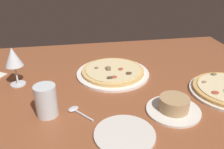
{
  "coord_description": "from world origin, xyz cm",
  "views": [
    {
      "loc": [
        14.01,
        83.44,
        52.89
      ],
      "look_at": [
        -1.41,
        -5.9,
        7.0
      ],
      "focal_mm": 38.66,
      "sensor_mm": 36.0,
      "label": 1
    }
  ],
  "objects_px": {
    "pizza_main": "(113,72)",
    "water_glass": "(46,102)",
    "spoon": "(76,110)",
    "ramekin_on_saucer": "(174,106)",
    "wine_glass_far": "(13,58)",
    "side_plate": "(125,135)"
  },
  "relations": [
    {
      "from": "pizza_main",
      "to": "spoon",
      "type": "bearing_deg",
      "value": 56.03
    },
    {
      "from": "spoon",
      "to": "ramekin_on_saucer",
      "type": "bearing_deg",
      "value": 170.49
    },
    {
      "from": "ramekin_on_saucer",
      "to": "wine_glass_far",
      "type": "bearing_deg",
      "value": -27.38
    },
    {
      "from": "pizza_main",
      "to": "spoon",
      "type": "xyz_separation_m",
      "value": [
        0.17,
        0.26,
        -0.01
      ]
    },
    {
      "from": "ramekin_on_saucer",
      "to": "wine_glass_far",
      "type": "distance_m",
      "value": 0.64
    },
    {
      "from": "ramekin_on_saucer",
      "to": "pizza_main",
      "type": "bearing_deg",
      "value": -63.57
    },
    {
      "from": "ramekin_on_saucer",
      "to": "spoon",
      "type": "xyz_separation_m",
      "value": [
        0.33,
        -0.06,
        -0.02
      ]
    },
    {
      "from": "pizza_main",
      "to": "water_glass",
      "type": "xyz_separation_m",
      "value": [
        0.27,
        0.26,
        0.04
      ]
    },
    {
      "from": "water_glass",
      "to": "pizza_main",
      "type": "bearing_deg",
      "value": -136.03
    },
    {
      "from": "pizza_main",
      "to": "wine_glass_far",
      "type": "xyz_separation_m",
      "value": [
        0.4,
        0.02,
        0.11
      ]
    },
    {
      "from": "wine_glass_far",
      "to": "water_glass",
      "type": "distance_m",
      "value": 0.28
    },
    {
      "from": "wine_glass_far",
      "to": "side_plate",
      "type": "distance_m",
      "value": 0.54
    },
    {
      "from": "pizza_main",
      "to": "ramekin_on_saucer",
      "type": "distance_m",
      "value": 0.35
    },
    {
      "from": "pizza_main",
      "to": "ramekin_on_saucer",
      "type": "relative_size",
      "value": 1.74
    },
    {
      "from": "pizza_main",
      "to": "water_glass",
      "type": "height_order",
      "value": "water_glass"
    },
    {
      "from": "side_plate",
      "to": "spoon",
      "type": "xyz_separation_m",
      "value": [
        0.14,
        -0.15,
        0.0
      ]
    },
    {
      "from": "pizza_main",
      "to": "water_glass",
      "type": "bearing_deg",
      "value": 43.97
    },
    {
      "from": "pizza_main",
      "to": "spoon",
      "type": "relative_size",
      "value": 3.19
    },
    {
      "from": "water_glass",
      "to": "side_plate",
      "type": "xyz_separation_m",
      "value": [
        -0.23,
        0.15,
        -0.05
      ]
    },
    {
      "from": "pizza_main",
      "to": "ramekin_on_saucer",
      "type": "xyz_separation_m",
      "value": [
        -0.16,
        0.31,
        0.01
      ]
    },
    {
      "from": "wine_glass_far",
      "to": "side_plate",
      "type": "height_order",
      "value": "wine_glass_far"
    },
    {
      "from": "wine_glass_far",
      "to": "ramekin_on_saucer",
      "type": "bearing_deg",
      "value": 152.62
    }
  ]
}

